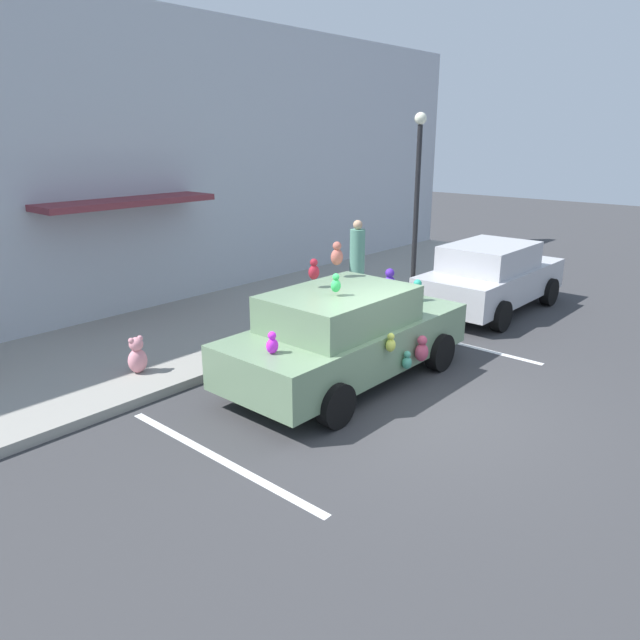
# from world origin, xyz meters

# --- Properties ---
(ground_plane) EXTENTS (60.00, 60.00, 0.00)m
(ground_plane) POSITION_xyz_m (0.00, 0.00, 0.00)
(ground_plane) COLOR #38383A
(sidewalk) EXTENTS (24.00, 4.00, 0.15)m
(sidewalk) POSITION_xyz_m (0.00, 5.00, 0.07)
(sidewalk) COLOR gray
(sidewalk) RESTS_ON ground
(storefront_building) EXTENTS (24.00, 1.25, 6.40)m
(storefront_building) POSITION_xyz_m (-0.00, 7.14, 3.19)
(storefront_building) COLOR #B2B7C1
(storefront_building) RESTS_ON ground
(parking_stripe_front) EXTENTS (0.12, 3.60, 0.01)m
(parking_stripe_front) POSITION_xyz_m (2.96, 1.00, 0.00)
(parking_stripe_front) COLOR silver
(parking_stripe_front) RESTS_ON ground
(parking_stripe_rear) EXTENTS (0.12, 3.60, 0.01)m
(parking_stripe_rear) POSITION_xyz_m (-2.79, 1.00, 0.00)
(parking_stripe_rear) COLOR silver
(parking_stripe_rear) RESTS_ON ground
(plush_covered_car) EXTENTS (4.42, 2.10, 2.14)m
(plush_covered_car) POSITION_xyz_m (0.14, 1.34, 0.80)
(plush_covered_car) COLOR gray
(plush_covered_car) RESTS_ON ground
(parked_sedan_behind) EXTENTS (4.14, 1.93, 1.54)m
(parked_sedan_behind) POSITION_xyz_m (5.43, 1.45, 0.79)
(parked_sedan_behind) COLOR #B7B7BC
(parked_sedan_behind) RESTS_ON ground
(teddy_bear_on_sidewalk) EXTENTS (0.32, 0.27, 0.61)m
(teddy_bear_on_sidewalk) POSITION_xyz_m (-2.09, 3.86, 0.43)
(teddy_bear_on_sidewalk) COLOR pink
(teddy_bear_on_sidewalk) RESTS_ON sidewalk
(street_lamp_post) EXTENTS (0.28, 0.28, 4.17)m
(street_lamp_post) POSITION_xyz_m (5.44, 3.50, 2.68)
(street_lamp_post) COLOR black
(street_lamp_post) RESTS_ON sidewalk
(pedestrian_near_shopfront) EXTENTS (0.35, 0.35, 1.80)m
(pedestrian_near_shopfront) POSITION_xyz_m (4.05, 4.18, 0.98)
(pedestrian_near_shopfront) COLOR #59957E
(pedestrian_near_shopfront) RESTS_ON sidewalk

